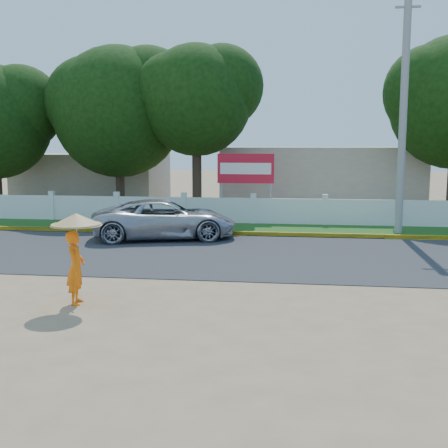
{
  "coord_description": "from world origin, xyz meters",
  "views": [
    {
      "loc": [
        1.96,
        -12.4,
        3.38
      ],
      "look_at": [
        0.0,
        2.0,
        1.3
      ],
      "focal_mm": 45.0,
      "sensor_mm": 36.0,
      "label": 1
    }
  ],
  "objects_px": {
    "vehicle": "(165,219)",
    "utility_pole": "(403,112)",
    "billboard": "(246,172)",
    "monk_with_parasol": "(76,245)"
  },
  "relations": [
    {
      "from": "utility_pole",
      "to": "vehicle",
      "type": "relative_size",
      "value": 1.78
    },
    {
      "from": "billboard",
      "to": "monk_with_parasol",
      "type": "bearing_deg",
      "value": -99.41
    },
    {
      "from": "vehicle",
      "to": "monk_with_parasol",
      "type": "bearing_deg",
      "value": 165.63
    },
    {
      "from": "utility_pole",
      "to": "monk_with_parasol",
      "type": "xyz_separation_m",
      "value": [
        -8.38,
        -10.7,
        -3.26
      ]
    },
    {
      "from": "vehicle",
      "to": "billboard",
      "type": "height_order",
      "value": "billboard"
    },
    {
      "from": "vehicle",
      "to": "utility_pole",
      "type": "bearing_deg",
      "value": -89.8
    },
    {
      "from": "utility_pole",
      "to": "billboard",
      "type": "xyz_separation_m",
      "value": [
        -6.12,
        2.92,
        -2.39
      ]
    },
    {
      "from": "utility_pole",
      "to": "monk_with_parasol",
      "type": "height_order",
      "value": "utility_pole"
    },
    {
      "from": "monk_with_parasol",
      "to": "billboard",
      "type": "relative_size",
      "value": 0.66
    },
    {
      "from": "monk_with_parasol",
      "to": "vehicle",
      "type": "bearing_deg",
      "value": 90.91
    }
  ]
}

